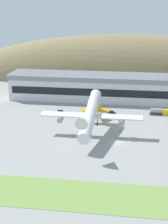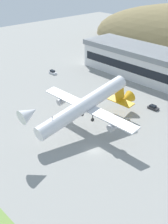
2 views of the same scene
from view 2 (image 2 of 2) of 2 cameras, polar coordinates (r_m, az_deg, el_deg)
name	(u,v)px [view 2 (image 2 of 2)]	position (r m, az deg, el deg)	size (l,w,h in m)	color
ground_plane	(94,151)	(88.79, 1.92, -7.12)	(334.78, 334.78, 0.00)	gray
cargo_airplane	(86,106)	(95.17, 0.31, 1.17)	(38.71, 44.69, 13.18)	silver
service_car_1	(153,108)	(114.21, 12.54, 0.80)	(4.03, 2.01, 1.46)	#333338
service_car_2	(53,72)	(146.21, -5.75, 7.24)	(4.35, 1.75, 1.69)	silver
service_car_3	(102,91)	(125.40, 3.33, 3.89)	(4.35, 1.97, 1.63)	#999EA3
traffic_cone_0	(52,93)	(125.10, -5.95, 3.53)	(0.52, 0.52, 0.58)	orange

